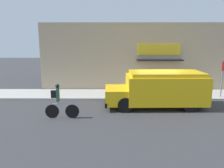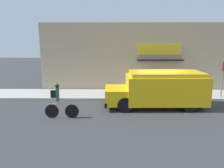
{
  "view_description": "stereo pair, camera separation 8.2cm",
  "coord_description": "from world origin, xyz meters",
  "views": [
    {
      "loc": [
        -2.74,
        -13.31,
        3.7
      ],
      "look_at": [
        -2.84,
        -0.2,
        1.1
      ],
      "focal_mm": 35.0,
      "sensor_mm": 36.0,
      "label": 1
    },
    {
      "loc": [
        -2.66,
        -13.31,
        3.7
      ],
      "look_at": [
        -2.84,
        -0.2,
        1.1
      ],
      "focal_mm": 35.0,
      "sensor_mm": 36.0,
      "label": 2
    }
  ],
  "objects": [
    {
      "name": "ground_plane",
      "position": [
        0.0,
        0.0,
        0.0
      ],
      "size": [
        70.0,
        70.0,
        0.0
      ],
      "primitive_type": "plane",
      "color": "#38383A"
    },
    {
      "name": "sidewalk",
      "position": [
        0.0,
        1.34,
        0.06
      ],
      "size": [
        28.0,
        2.68,
        0.13
      ],
      "color": "#ADAAA3",
      "rests_on": "ground_plane"
    },
    {
      "name": "storefront",
      "position": [
        0.01,
        2.82,
        2.5
      ],
      "size": [
        16.32,
        0.87,
        4.99
      ],
      "color": "tan",
      "rests_on": "ground_plane"
    },
    {
      "name": "school_bus",
      "position": [
        -0.17,
        -1.32,
        1.06
      ],
      "size": [
        5.6,
        2.69,
        2.02
      ],
      "rotation": [
        0.0,
        0.0,
        0.03
      ],
      "color": "yellow",
      "rests_on": "ground_plane"
    },
    {
      "name": "cyclist",
      "position": [
        -5.36,
        -3.2,
        0.8
      ],
      "size": [
        1.65,
        0.2,
        1.7
      ],
      "rotation": [
        0.0,
        0.0,
        0.01
      ],
      "color": "black",
      "rests_on": "ground_plane"
    },
    {
      "name": "stop_sign_post",
      "position": [
        4.22,
        0.49,
        1.71
      ],
      "size": [
        0.45,
        0.45,
        2.36
      ],
      "color": "slate",
      "rests_on": "sidewalk"
    },
    {
      "name": "trash_bin",
      "position": [
        0.25,
        1.82,
        0.5
      ],
      "size": [
        0.6,
        0.6,
        0.75
      ],
      "color": "slate",
      "rests_on": "sidewalk"
    }
  ]
}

